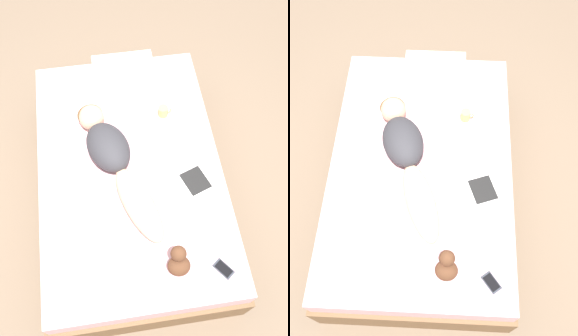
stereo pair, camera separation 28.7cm
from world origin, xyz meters
TOP-DOWN VIEW (x-y plane):
  - ground_plane at (0.00, 0.00)m, footprint 12.00×12.00m
  - bed at (0.00, 0.00)m, footprint 1.51×2.32m
  - person at (-0.12, 0.04)m, footprint 0.63×1.31m
  - open_magazine at (0.37, -0.25)m, footprint 0.61×0.47m
  - coffee_mug at (0.35, 0.46)m, footprint 0.11×0.08m
  - cell_phone at (0.54, -0.91)m, footprint 0.15×0.16m
  - plush_toy at (0.23, -0.84)m, footprint 0.16×0.18m
  - pillow at (0.07, 0.92)m, footprint 0.54×0.35m

SIDE VIEW (x-z plane):
  - ground_plane at x=0.00m, z-range 0.00..0.00m
  - bed at x=0.00m, z-range 0.00..0.60m
  - open_magazine at x=0.37m, z-range 0.60..0.61m
  - cell_phone at x=0.54m, z-range 0.60..0.61m
  - coffee_mug at x=0.35m, z-range 0.60..0.70m
  - pillow at x=0.07m, z-range 0.60..0.74m
  - plush_toy at x=0.23m, z-range 0.59..0.81m
  - person at x=-0.12m, z-range 0.59..0.81m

